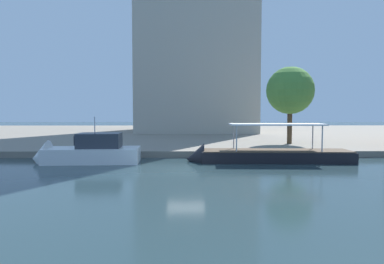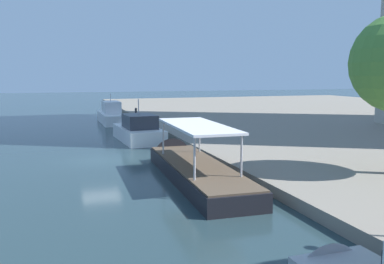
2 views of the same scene
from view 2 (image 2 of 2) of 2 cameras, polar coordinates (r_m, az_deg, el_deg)
ground_plane at (r=28.15m, az=-12.37°, el=-3.80°), size 220.00×220.00×0.00m
motor_yacht_0 at (r=49.70m, az=-11.11°, el=2.07°), size 9.11×2.31×4.13m
motor_yacht_1 at (r=36.29m, az=-7.58°, el=-0.11°), size 8.28×3.38×4.63m
tour_boat_2 at (r=23.10m, az=0.01°, el=-5.33°), size 13.01×3.18×4.09m
mooring_bollard_0 at (r=55.01m, az=-7.68°, el=2.95°), size 0.30×0.30×0.74m
mooring_bollard_1 at (r=46.59m, az=-5.91°, el=2.11°), size 0.32×0.32×0.74m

